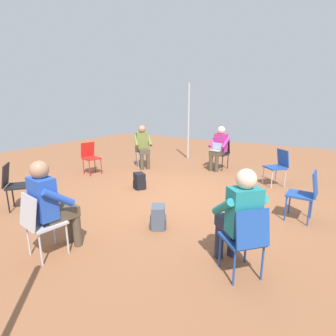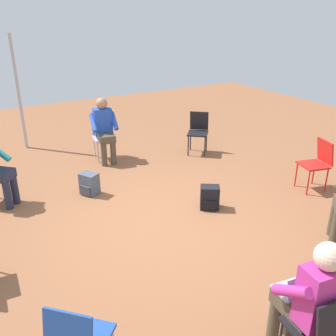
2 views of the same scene
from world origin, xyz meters
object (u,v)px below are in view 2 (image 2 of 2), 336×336
person_with_laptop (311,295)px  chair_east (318,161)px  chair_north (103,134)px  person_in_blue (104,127)px  backpack_near_laptop_user (210,199)px  chair_south (322,329)px  chair_northeast (198,129)px  backpack_by_empty_chair (90,185)px

person_with_laptop → chair_east: bearing=46.0°
chair_east → chair_north: (-2.48, 3.14, 0.00)m
chair_north → person_in_blue: 0.26m
backpack_near_laptop_user → chair_north: bearing=101.6°
chair_north → person_with_laptop: person_with_laptop is taller
chair_south → chair_east: bearing=47.9°
chair_east → chair_northeast: bearing=30.7°
person_in_blue → chair_northeast: bearing=172.9°
chair_northeast → chair_east: 2.52m
chair_northeast → person_in_blue: person_in_blue is taller
chair_south → backpack_by_empty_chair: size_ratio=2.36×
person_with_laptop → person_in_blue: size_ratio=1.00×
chair_northeast → person_in_blue: 1.92m
person_with_laptop → person_in_blue: 5.17m
chair_northeast → chair_north: 1.94m
person_with_laptop → chair_south: bearing=-90.0°
backpack_by_empty_chair → person_in_blue: bearing=57.7°
chair_north → backpack_near_laptop_user: size_ratio=2.36×
person_in_blue → backpack_by_empty_chair: bearing=67.3°
chair_northeast → chair_north: (-1.81, 0.71, 0.00)m
chair_south → person_in_blue: person_in_blue is taller
chair_east → backpack_by_empty_chair: 3.74m
chair_northeast → chair_south: (-2.18, -4.78, 0.00)m
person_with_laptop → backpack_by_empty_chair: person_with_laptop is taller
backpack_near_laptop_user → backpack_by_empty_chair: 1.96m
chair_northeast → chair_south: 5.26m
chair_northeast → backpack_near_laptop_user: chair_northeast is taller
chair_south → person_with_laptop: 0.26m
chair_south → backpack_by_empty_chair: bearing=104.5°
chair_northeast → person_in_blue: bearing=24.8°
person_in_blue → backpack_by_empty_chair: person_in_blue is taller
person_in_blue → backpack_by_empty_chair: 1.57m
chair_northeast → person_with_laptop: (-2.16, -4.61, 0.20)m
chair_north → person_with_laptop: (-0.35, -5.33, 0.20)m
chair_northeast → chair_north: size_ratio=1.00×
chair_east → chair_north: same height
person_in_blue → backpack_near_laptop_user: person_in_blue is taller
chair_north → person_in_blue: bearing=90.0°
chair_northeast → backpack_by_empty_chair: size_ratio=2.36×
chair_northeast → backpack_by_empty_chair: chair_northeast is taller
chair_east → chair_north: 4.00m
chair_south → person_with_laptop: size_ratio=0.69×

